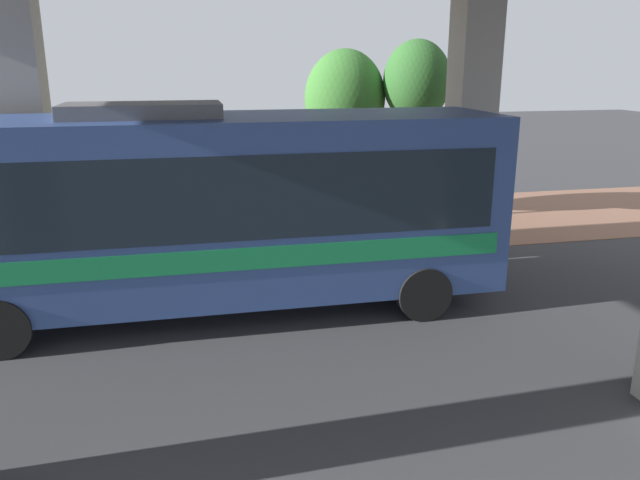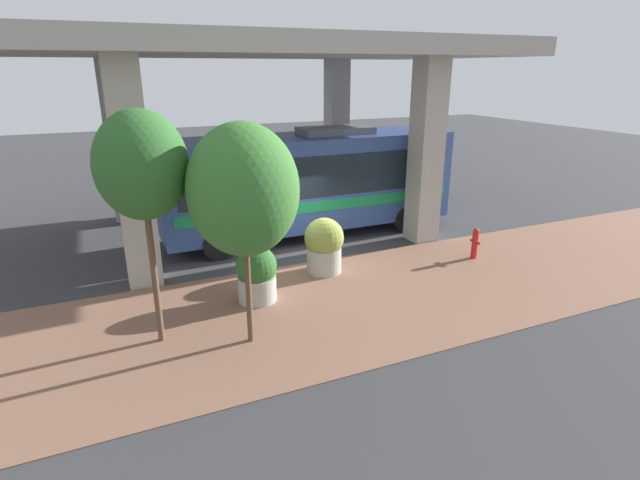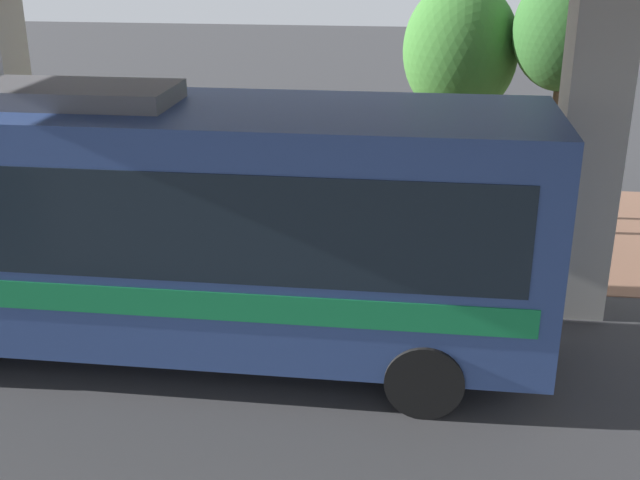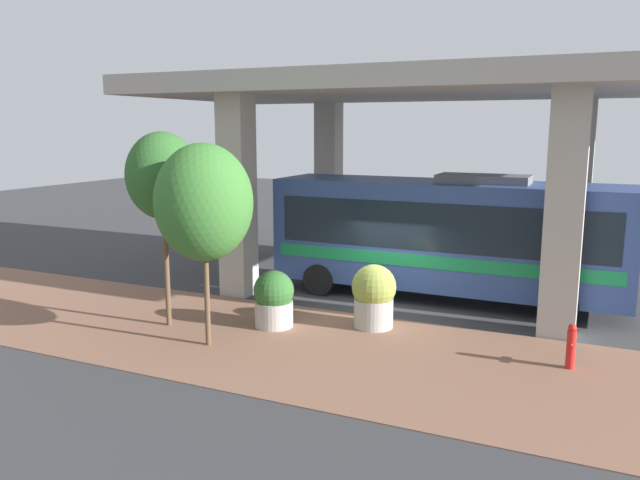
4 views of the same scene
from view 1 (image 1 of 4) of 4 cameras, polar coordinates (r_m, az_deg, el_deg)
ground_plane at (r=14.64m, az=-5.06°, el=-2.07°), size 80.00×80.00×0.00m
sidewalk_strip at (r=17.49m, az=-6.35°, el=0.96°), size 6.00×40.00×0.02m
bus at (r=11.40m, az=-10.04°, el=3.38°), size 2.75×10.50×3.85m
fire_hydrant at (r=16.51m, az=-24.06°, el=0.55°), size 0.40×0.19×1.03m
planter_front at (r=16.65m, az=1.31°, el=2.93°), size 1.07×1.07×1.53m
planter_middle at (r=15.22m, az=-6.61°, el=1.99°), size 1.17×1.17×1.70m
street_tree_near at (r=18.04m, az=8.84°, el=14.12°), size 1.87×1.87×5.13m
street_tree_far at (r=18.30m, az=2.28°, el=12.77°), size 2.31×2.31×4.88m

